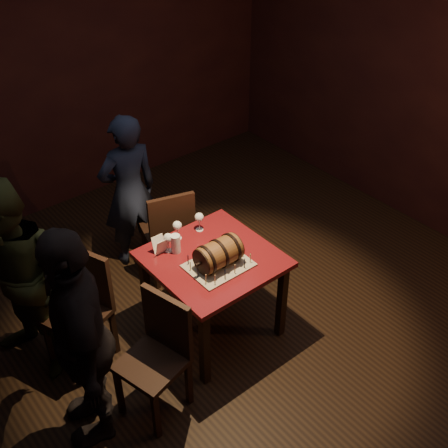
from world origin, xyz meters
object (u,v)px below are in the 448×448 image
Objects in this scene: chair_back at (170,231)px; person_left_front at (81,338)px; pint_of_ale at (176,244)px; person_left_rear at (17,286)px; wine_glass_left at (168,239)px; wine_glass_mid at (177,226)px; chair_left_front at (159,349)px; wine_glass_right at (199,218)px; barrel_cake at (219,254)px; chair_left_rear at (83,302)px; pub_table at (213,268)px; person_back at (129,192)px.

chair_back is 1.59m from person_left_front.
person_left_rear reaches higher than pint_of_ale.
person_left_front is at bearing -157.99° from pint_of_ale.
person_left_rear reaches higher than chair_back.
wine_glass_left is 0.10× the size of person_left_rear.
wine_glass_mid is 1.22m from person_left_rear.
person_left_front is (-0.99, -0.40, 0.01)m from pint_of_ale.
wine_glass_right is at bearing 37.55° from chair_left_front.
barrel_cake is 0.41× the size of chair_left_rear.
pub_table is at bearing 50.50° from person_left_rear.
pint_of_ale is 0.82m from chair_left_front.
barrel_cake is 1.30m from person_back.
wine_glass_left is 0.17× the size of chair_left_front.
chair_back is at bearing 109.14° from person_back.
person_back is at bearing 89.87° from pub_table.
barrel_cake is at bearing 94.92° from person_back.
barrel_cake is at bearing -64.27° from wine_glass_left.
person_back is (0.21, 0.92, -0.13)m from wine_glass_left.
wine_glass_mid is 0.17× the size of chair_back.
barrel_cake reaches higher than chair_left_front.
person_back is at bearing 76.98° from wine_glass_left.
person_back reaches higher than wine_glass_right.
wine_glass_right is 1.07× the size of pint_of_ale.
chair_back is 0.56× the size of person_left_front.
wine_glass_left is at bearing 115.73° from barrel_cake.
wine_glass_mid is at bearing 30.66° from wine_glass_left.
person_back reaches higher than wine_glass_left.
person_left_rear is (-1.40, 0.22, -0.06)m from wine_glass_right.
chair_back is 0.51m from person_back.
pint_of_ale is at bearing -160.83° from wine_glass_right.
wine_glass_left and wine_glass_right have the same top height.
wine_glass_mid is at bearing 64.49° from person_left_rear.
barrel_cake is at bearing -85.36° from wine_glass_mid.
chair_left_rear is 0.72m from person_left_front.
wine_glass_right is at bearing 65.09° from person_left_rear.
wine_glass_mid is (-0.04, 0.46, 0.00)m from barrel_cake.
person_back reaches higher than barrel_cake.
barrel_cake is 0.41× the size of chair_back.
person_left_rear is at bearing 163.25° from pint_of_ale.
wine_glass_right is 1.08m from chair_left_rear.
wine_glass_right is (0.13, 0.33, 0.23)m from pub_table.
wine_glass_right is 0.17× the size of chair_left_front.
chair_left_front is at bearing -134.86° from pint_of_ale.
chair_back is (-0.02, 0.40, -0.35)m from wine_glass_right.
barrel_cake reaches higher than chair_left_rear.
wine_glass_right is at bearing -86.45° from chair_back.
wine_glass_mid is (0.14, 0.08, -0.00)m from wine_glass_left.
chair_left_front is at bearing -130.78° from wine_glass_left.
pub_table is 5.59× the size of wine_glass_left.
chair_back is at bearing 93.55° from wine_glass_right.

